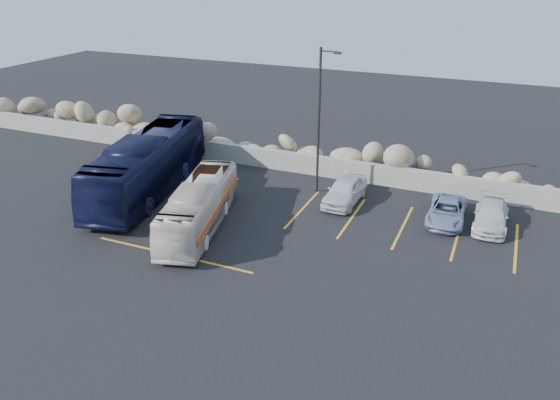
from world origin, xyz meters
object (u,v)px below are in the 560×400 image
at_px(car_a, 345,191).
at_px(car_c, 491,216).
at_px(vintage_bus, 199,206).
at_px(tour_coach, 148,164).
at_px(lamppost, 320,118).
at_px(car_d, 447,211).

relative_size(car_a, car_c, 1.03).
xyz_separation_m(vintage_bus, tour_coach, (-4.99, 2.88, 0.47)).
height_order(lamppost, tour_coach, lamppost).
bearing_deg(car_c, lamppost, 174.93).
distance_m(lamppost, car_d, 8.17).
height_order(vintage_bus, tour_coach, tour_coach).
bearing_deg(car_d, vintage_bus, -155.00).
xyz_separation_m(tour_coach, car_c, (18.06, 2.85, -1.05)).
relative_size(tour_coach, car_d, 3.01).
bearing_deg(car_d, car_c, 5.63).
xyz_separation_m(car_a, car_d, (5.38, -0.20, -0.14)).
xyz_separation_m(car_c, car_d, (-2.07, -0.26, -0.03)).
relative_size(lamppost, car_c, 2.07).
relative_size(car_c, car_d, 1.01).
bearing_deg(vintage_bus, car_d, 11.86).
xyz_separation_m(lamppost, tour_coach, (-8.80, -3.58, -2.68)).
relative_size(vintage_bus, tour_coach, 0.71).
xyz_separation_m(lamppost, car_d, (7.19, -0.99, -3.76)).
bearing_deg(car_d, car_a, 176.36).
distance_m(vintage_bus, tour_coach, 5.78).
height_order(lamppost, vintage_bus, lamppost).
bearing_deg(car_c, car_a, 179.84).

